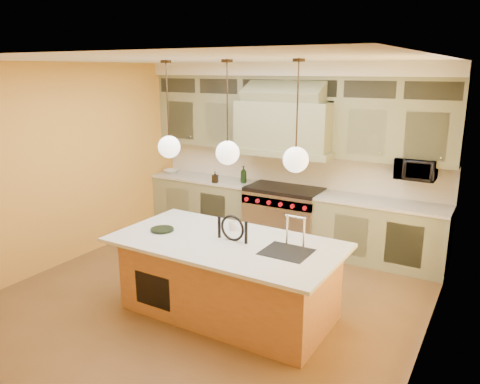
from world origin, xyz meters
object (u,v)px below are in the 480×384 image
Objects in this scene: range at (284,216)px; kitchen_island at (229,276)px; counter_stool at (225,263)px; microwave at (416,169)px.

kitchen_island reaches higher than range.
counter_stool is (0.04, -0.14, 0.23)m from kitchen_island.
kitchen_island is at bearing -80.40° from range.
microwave is at bearing 3.12° from range.
microwave is at bearing 62.95° from counter_stool.
range is 2.43m from kitchen_island.
microwave is (1.54, 2.50, 0.98)m from kitchen_island.
counter_stool is 2.25× the size of microwave.
microwave reaches higher than range.
range is 2.18m from microwave.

